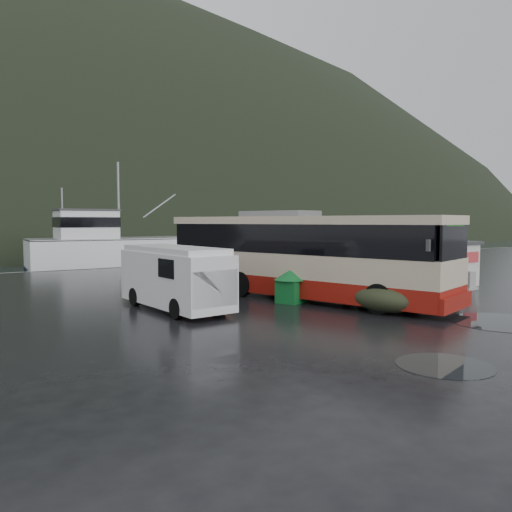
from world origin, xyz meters
TOP-DOWN VIEW (x-y plane):
  - ground at (0.00, 0.00)m, footprint 160.00×160.00m
  - quay_edge at (0.00, 20.00)m, footprint 160.00×0.60m
  - coach_bus at (2.29, 1.41)m, footprint 7.11×13.99m
  - white_van at (-3.50, 1.67)m, footprint 2.46×5.95m
  - waste_bin_left at (3.83, -1.64)m, footprint 1.08×1.08m
  - waste_bin_right at (1.14, 0.51)m, footprint 1.29×1.29m
  - dome_tent at (2.80, -3.09)m, footprint 2.11×2.86m
  - ticket_kiosk at (11.20, 0.37)m, footprint 3.10×2.42m
  - jersey_barrier_a at (2.87, -0.01)m, footprint 1.20×1.79m
  - jersey_barrier_b at (5.38, -0.52)m, footprint 0.96×1.75m
  - jersey_barrier_c at (10.78, -0.52)m, footprint 1.01×1.84m
  - fishing_trawler at (5.90, 28.64)m, footprint 25.26×6.71m
  - puddles at (3.84, -3.43)m, footprint 9.80×16.56m

SIDE VIEW (x-z plane):
  - ground at x=0.00m, z-range 0.00..0.00m
  - quay_edge at x=0.00m, z-range -0.75..0.75m
  - coach_bus at x=2.29m, z-range -1.93..1.93m
  - white_van at x=-3.50m, z-range -1.21..1.21m
  - waste_bin_left at x=3.83m, z-range -0.72..0.72m
  - waste_bin_right at x=1.14m, z-range -0.69..0.69m
  - dome_tent at x=2.80m, z-range -0.54..0.54m
  - ticket_kiosk at x=11.20m, z-range -1.17..1.17m
  - jersey_barrier_a at x=2.87m, z-range -0.41..0.41m
  - jersey_barrier_b at x=5.38m, z-range -0.43..0.43m
  - jersey_barrier_c at x=10.78m, z-range -0.45..0.45m
  - fishing_trawler at x=5.90m, z-range -5.01..5.01m
  - puddles at x=3.84m, z-range 0.00..0.01m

